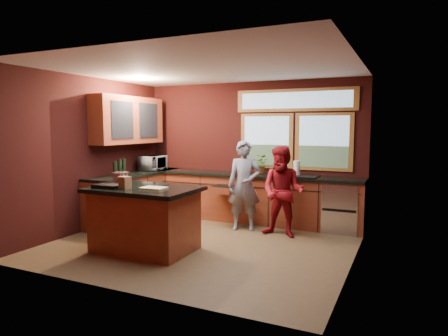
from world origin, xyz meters
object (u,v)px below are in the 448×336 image
Objects in this scene: cutting_board at (154,188)px; person_red at (283,192)px; person_grey at (244,185)px; stock_pot at (121,178)px; island at (145,218)px.

person_red is at bearing 48.78° from cutting_board.
person_grey reaches higher than person_red.
stock_pot reaches higher than cutting_board.
island is at bearing -15.26° from stock_pot.
person_red is 4.32× the size of cutting_board.
person_grey is 1.05× the size of person_red.
cutting_board is (-0.68, -1.77, 0.16)m from person_grey.
person_red reaches higher than stock_pot.
person_grey reaches higher than stock_pot.
stock_pot is at bearing 165.07° from cutting_board.
person_red reaches higher than island.
island is 1.02× the size of person_red.
person_red is 6.30× the size of stock_pot.
person_grey is 6.61× the size of stock_pot.
person_grey is 4.54× the size of cutting_board.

